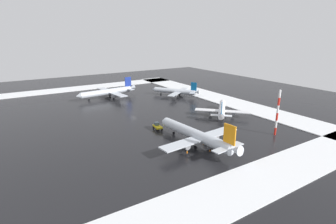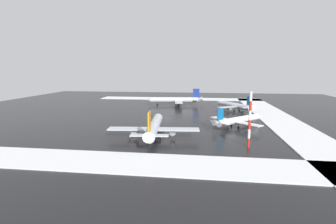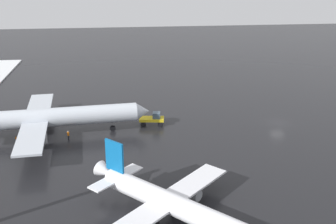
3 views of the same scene
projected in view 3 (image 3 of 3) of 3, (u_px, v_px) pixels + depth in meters
name	position (u px, v px, depth m)	size (l,w,h in m)	color
ground_plane	(278.00, 122.00, 80.67)	(240.00, 240.00, 0.00)	black
airplane_far_rear	(48.00, 118.00, 73.57)	(34.96, 29.04, 10.37)	silver
airplane_foreground_jet	(176.00, 206.00, 48.96)	(21.16, 21.20, 8.04)	white
pushback_tug	(153.00, 118.00, 79.12)	(4.83, 2.78, 2.50)	gold
ground_crew_near_tug	(68.00, 135.00, 72.62)	(0.36, 0.36, 1.71)	black
ground_crew_mid_apron	(30.00, 118.00, 80.31)	(0.36, 0.36, 1.71)	black
traffic_cone_near_nose	(16.00, 137.00, 73.35)	(0.36, 0.36, 0.55)	orange
traffic_cone_mid_line	(44.00, 140.00, 72.25)	(0.36, 0.36, 0.55)	orange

